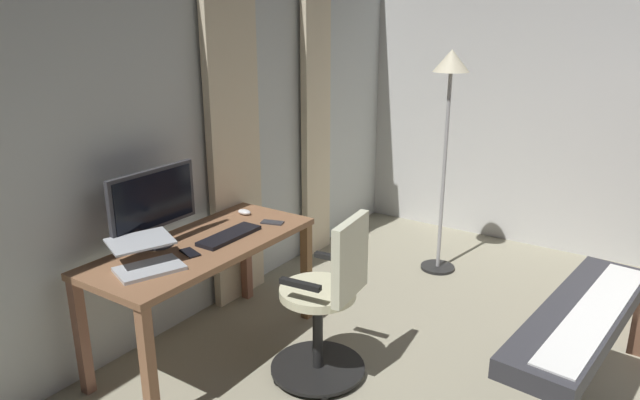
{
  "coord_description": "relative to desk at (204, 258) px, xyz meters",
  "views": [
    {
      "loc": [
        2.54,
        -0.4,
        2.04
      ],
      "look_at": [
        -0.11,
        -2.16,
        1.01
      ],
      "focal_mm": 32.39,
      "sensor_mm": 36.0,
      "label": 1
    }
  ],
  "objects": [
    {
      "name": "desk",
      "position": [
        0.0,
        0.0,
        0.0
      ],
      "size": [
        1.46,
        0.62,
        0.74
      ],
      "color": "#8D6141",
      "rests_on": "ground"
    },
    {
      "name": "back_room_partition",
      "position": [
        -0.26,
        -0.46,
        0.67
      ],
      "size": [
        5.48,
        0.1,
        2.62
      ],
      "primitive_type": "cube",
      "color": "silver",
      "rests_on": "ground"
    },
    {
      "name": "office_chair",
      "position": [
        -0.18,
        0.77,
        -0.16
      ],
      "size": [
        0.56,
        0.56,
        1.0
      ],
      "rotation": [
        0.0,
        0.0,
        3.25
      ],
      "color": "black",
      "rests_on": "ground"
    },
    {
      "name": "piano_keyboard",
      "position": [
        -0.33,
        2.06,
        0.07
      ],
      "size": [
        1.32,
        0.45,
        0.77
      ],
      "rotation": [
        0.0,
        0.0,
        -0.1
      ],
      "color": "black",
      "rests_on": "ground"
    },
    {
      "name": "computer_monitor",
      "position": [
        0.18,
        -0.19,
        0.37
      ],
      "size": [
        0.61,
        0.18,
        0.46
      ],
      "color": "#333338",
      "rests_on": "desk"
    },
    {
      "name": "curtain_left_panel",
      "position": [
        -1.74,
        -0.35,
        0.45
      ],
      "size": [
        0.36,
        0.06,
        2.17
      ],
      "primitive_type": "cube",
      "color": "beige",
      "rests_on": "ground"
    },
    {
      "name": "laptop",
      "position": [
        0.43,
        0.01,
        0.15
      ],
      "size": [
        0.43,
        0.43,
        0.15
      ],
      "rotation": [
        0.0,
        0.0,
        -0.36
      ],
      "color": "#B7BCC1",
      "rests_on": "desk"
    },
    {
      "name": "floor_lamp",
      "position": [
        -1.97,
        0.72,
        0.79
      ],
      "size": [
        0.28,
        0.28,
        1.79
      ],
      "color": "black",
      "rests_on": "ground"
    },
    {
      "name": "computer_mouse",
      "position": [
        -0.53,
        -0.13,
        0.12
      ],
      "size": [
        0.06,
        0.1,
        0.04
      ],
      "primitive_type": "ellipsoid",
      "color": "white",
      "rests_on": "desk"
    },
    {
      "name": "curtain_right_panel",
      "position": [
        -0.7,
        -0.35,
        0.45
      ],
      "size": [
        0.49,
        0.06,
        2.17
      ],
      "primitive_type": "cube",
      "color": "beige",
      "rests_on": "ground"
    },
    {
      "name": "cell_phone_face_up",
      "position": [
        -0.5,
        0.14,
        0.1
      ],
      "size": [
        0.11,
        0.16,
        0.01
      ],
      "primitive_type": "cube",
      "rotation": [
        0.0,
        0.0,
        0.31
      ],
      "color": "#333338",
      "rests_on": "desk"
    },
    {
      "name": "computer_keyboard",
      "position": [
        -0.15,
        0.08,
        0.11
      ],
      "size": [
        0.44,
        0.15,
        0.02
      ],
      "primitive_type": "cube",
      "color": "black",
      "rests_on": "desk"
    },
    {
      "name": "cell_phone_by_monitor",
      "position": [
        0.16,
        0.06,
        0.1
      ],
      "size": [
        0.11,
        0.16,
        0.01
      ],
      "primitive_type": "cube",
      "rotation": [
        0.0,
        0.0,
        -0.31
      ],
      "color": "black",
      "rests_on": "desk"
    }
  ]
}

